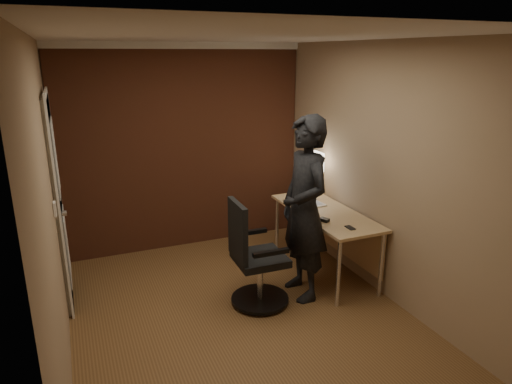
% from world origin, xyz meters
% --- Properties ---
extents(room, '(4.00, 4.00, 4.00)m').
position_xyz_m(room, '(-0.27, 1.54, 1.37)').
color(room, brown).
rests_on(room, ground).
extents(desk, '(0.60, 1.50, 0.73)m').
position_xyz_m(desk, '(1.25, 0.57, 0.60)').
color(desk, tan).
rests_on(desk, ground).
extents(desk_lamp, '(0.22, 0.22, 0.54)m').
position_xyz_m(desk_lamp, '(1.28, 1.10, 1.15)').
color(desk_lamp, silver).
rests_on(desk_lamp, desk).
extents(laptop, '(0.35, 0.28, 0.23)m').
position_xyz_m(laptop, '(1.10, 0.86, 0.79)').
color(laptop, silver).
rests_on(laptop, desk).
extents(mouse, '(0.10, 0.12, 0.03)m').
position_xyz_m(mouse, '(1.00, 0.30, 0.75)').
color(mouse, black).
rests_on(mouse, desk).
extents(phone, '(0.06, 0.12, 0.01)m').
position_xyz_m(phone, '(1.14, 0.04, 0.73)').
color(phone, black).
rests_on(phone, desk).
extents(office_chair, '(0.57, 0.59, 1.05)m').
position_xyz_m(office_chair, '(0.19, 0.24, 0.46)').
color(office_chair, black).
rests_on(office_chair, ground).
extents(person, '(0.46, 0.68, 1.84)m').
position_xyz_m(person, '(0.73, 0.24, 0.92)').
color(person, black).
rests_on(person, ground).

